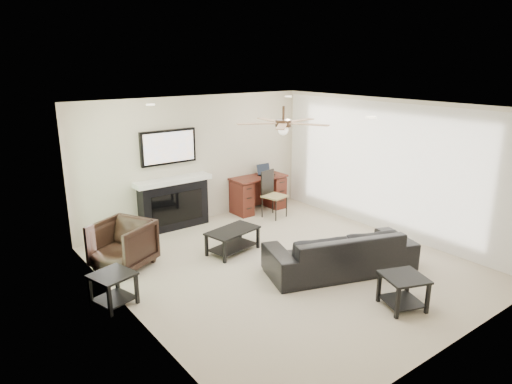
% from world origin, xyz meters
% --- Properties ---
extents(room_shell, '(5.50, 5.54, 2.52)m').
position_xyz_m(room_shell, '(0.19, 0.08, 1.68)').
color(room_shell, '#BCB297').
rests_on(room_shell, ground).
extents(sofa, '(2.43, 1.58, 0.66)m').
position_xyz_m(sofa, '(0.54, -0.65, 0.33)').
color(sofa, black).
rests_on(sofa, ground).
extents(armchair, '(1.10, 1.09, 0.75)m').
position_xyz_m(armchair, '(-2.06, 1.50, 0.37)').
color(armchair, black).
rests_on(armchair, ground).
extents(coffee_table, '(0.98, 0.68, 0.40)m').
position_xyz_m(coffee_table, '(-0.36, 0.95, 0.20)').
color(coffee_table, black).
rests_on(coffee_table, ground).
extents(end_table_near, '(0.67, 0.67, 0.45)m').
position_xyz_m(end_table_near, '(0.39, -1.90, 0.23)').
color(end_table_near, black).
rests_on(end_table_near, ground).
extents(end_table_left, '(0.62, 0.62, 0.45)m').
position_xyz_m(end_table_left, '(-2.61, 0.45, 0.23)').
color(end_table_left, black).
rests_on(end_table_left, ground).
extents(fireplace_unit, '(1.52, 0.34, 1.91)m').
position_xyz_m(fireplace_unit, '(-0.60, 2.58, 0.95)').
color(fireplace_unit, black).
rests_on(fireplace_unit, ground).
extents(desk, '(1.22, 0.56, 0.76)m').
position_xyz_m(desk, '(1.36, 2.48, 0.38)').
color(desk, '#431B10').
rests_on(desk, ground).
extents(desk_chair, '(0.51, 0.52, 0.97)m').
position_xyz_m(desk_chair, '(1.36, 1.93, 0.48)').
color(desk_chair, black).
rests_on(desk_chair, ground).
extents(laptop, '(0.33, 0.24, 0.23)m').
position_xyz_m(laptop, '(1.56, 2.46, 0.88)').
color(laptop, black).
rests_on(laptop, desk).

